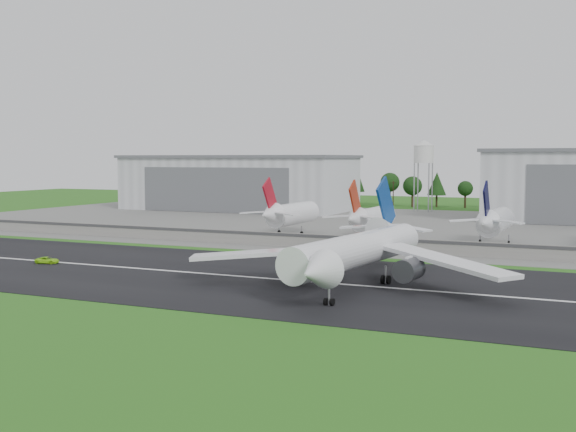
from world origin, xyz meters
The scene contains 14 objects.
ground centered at (0.00, 0.00, 0.00)m, with size 600.00×600.00×0.00m, color #1F5714.
runway centered at (0.00, 10.00, 0.05)m, with size 320.00×60.00×0.10m, color black.
runway_centerline centered at (0.00, 10.00, 0.11)m, with size 220.00×1.00×0.02m, color white.
apron centered at (0.00, 120.00, 0.05)m, with size 320.00×150.00×0.10m, color slate.
blast_fence centered at (0.00, 54.99, 1.81)m, with size 240.00×0.61×3.50m.
hangar_west centered at (-80.00, 164.92, 11.63)m, with size 97.00×44.00×23.20m.
water_tower centered at (-5.00, 185.00, 24.55)m, with size 8.40×8.40×29.40m.
utility_poles centered at (0.00, 200.00, 0.00)m, with size 230.00×3.00×12.00m, color black, non-canonical shape.
treeline centered at (0.00, 215.00, 0.00)m, with size 320.00×16.00×22.00m, color black, non-canonical shape.
main_airliner centered at (27.20, 9.57, 4.89)m, with size 56.97×59.27×18.17m.
ground_vehicle centered at (-39.88, 7.71, 0.79)m, with size 2.28×4.94×1.37m, color #9FEE1C.
parked_jet_red_a centered at (-16.29, 76.59, 6.39)m, with size 7.36×31.29×16.91m.
parked_jet_red_b centered at (7.49, 76.55, 6.11)m, with size 7.36×31.29×16.62m.
parked_jet_navy centered at (39.85, 76.58, 6.28)m, with size 7.36×31.29×16.80m.
Camera 1 is at (67.51, -106.55, 21.94)m, focal length 45.00 mm.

